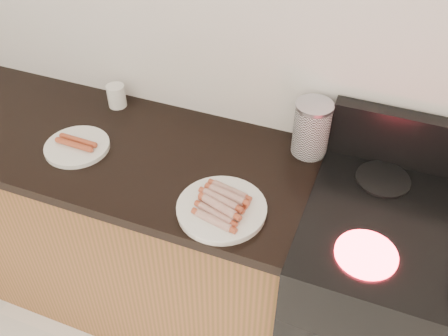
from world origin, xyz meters
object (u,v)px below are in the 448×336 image
at_px(stove, 397,314).
at_px(side_plate, 77,147).
at_px(main_plate, 222,210).
at_px(canister, 312,128).
at_px(mug, 116,96).

distance_m(stove, side_plate, 1.31).
bearing_deg(main_plate, canister, 65.47).
bearing_deg(stove, side_plate, -177.72).
relative_size(main_plate, side_plate, 1.20).
relative_size(side_plate, canister, 1.15).
xyz_separation_m(main_plate, side_plate, (-0.60, 0.10, -0.00)).
bearing_deg(main_plate, mug, 146.82).
bearing_deg(stove, canister, 151.24).
distance_m(main_plate, canister, 0.44).
height_order(stove, side_plate, side_plate).
bearing_deg(side_plate, mug, 90.77).
bearing_deg(mug, main_plate, -33.18).
relative_size(stove, main_plate, 3.24).
bearing_deg(canister, main_plate, -114.53).
distance_m(canister, mug, 0.79).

